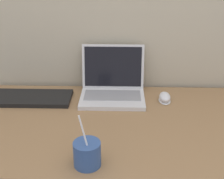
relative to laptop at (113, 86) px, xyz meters
name	(u,v)px	position (x,y,z in m)	size (l,w,h in m)	color
laptop	(113,86)	(0.00, 0.00, 0.00)	(0.31, 0.26, 0.24)	silver
drink_cup	(87,153)	(-0.07, -0.54, -0.01)	(0.09, 0.09, 0.20)	#33518C
computer_mouse	(165,98)	(0.25, -0.05, -0.04)	(0.06, 0.09, 0.04)	white
external_keyboard	(30,98)	(-0.40, -0.05, -0.05)	(0.40, 0.17, 0.02)	black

